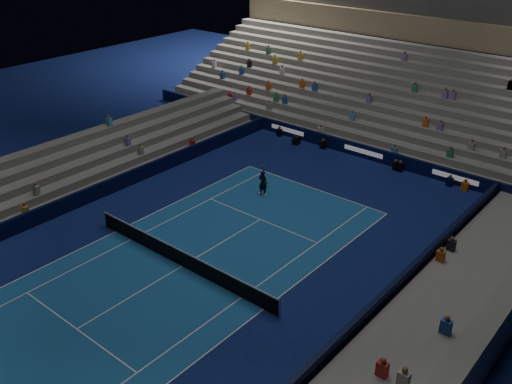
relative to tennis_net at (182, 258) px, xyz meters
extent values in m
plane|color=#0E1955|center=(0.00, 0.00, -0.50)|extent=(90.00, 90.00, 0.00)
cube|color=#1B5696|center=(0.00, 0.00, -0.50)|extent=(10.97, 23.77, 0.01)
cube|color=black|center=(0.00, 18.50, 0.00)|extent=(44.00, 0.25, 1.00)
cube|color=black|center=(9.70, 0.00, 0.00)|extent=(0.25, 37.00, 1.00)
cube|color=black|center=(-9.70, 0.00, 0.00)|extent=(0.25, 37.00, 1.00)
cube|color=slate|center=(0.00, 19.50, -0.25)|extent=(44.00, 1.00, 0.50)
cube|color=slate|center=(0.00, 20.50, 0.00)|extent=(44.00, 1.00, 1.00)
cube|color=slate|center=(0.00, 21.50, 0.25)|extent=(44.00, 1.00, 1.50)
cube|color=slate|center=(0.00, 22.50, 0.50)|extent=(44.00, 1.00, 2.00)
cube|color=slate|center=(0.00, 23.50, 0.75)|extent=(44.00, 1.00, 2.50)
cube|color=slate|center=(0.00, 24.50, 1.00)|extent=(44.00, 1.00, 3.00)
cube|color=slate|center=(0.00, 25.50, 1.25)|extent=(44.00, 1.00, 3.50)
cube|color=slate|center=(0.00, 26.50, 1.50)|extent=(44.00, 1.00, 4.00)
cube|color=slate|center=(0.00, 27.50, 1.75)|extent=(44.00, 1.00, 4.50)
cube|color=slate|center=(0.00, 28.50, 2.00)|extent=(44.00, 1.00, 5.00)
cube|color=slate|center=(0.00, 29.50, 2.25)|extent=(44.00, 1.00, 5.50)
cube|color=slate|center=(0.00, 30.50, 2.50)|extent=(44.00, 1.00, 6.00)
cube|color=#937F5A|center=(0.00, 31.60, 6.60)|extent=(44.00, 0.60, 2.20)
cube|color=slate|center=(10.50, 0.00, -0.25)|extent=(1.00, 37.00, 0.50)
cube|color=slate|center=(11.50, 0.00, 0.00)|extent=(1.00, 37.00, 1.00)
cube|color=slate|center=(12.50, 0.00, 0.25)|extent=(1.00, 37.00, 1.50)
cube|color=slate|center=(13.50, 0.00, 0.50)|extent=(1.00, 37.00, 2.00)
cube|color=slate|center=(14.50, 0.00, 0.75)|extent=(1.00, 37.00, 2.50)
cube|color=slate|center=(-10.50, 0.00, -0.25)|extent=(1.00, 37.00, 0.50)
cube|color=slate|center=(-11.50, 0.00, 0.00)|extent=(1.00, 37.00, 1.00)
cube|color=slate|center=(-12.50, 0.00, 0.25)|extent=(1.00, 37.00, 1.50)
cube|color=slate|center=(-13.50, 0.00, 0.50)|extent=(1.00, 37.00, 2.00)
cube|color=slate|center=(-14.50, 0.00, 0.75)|extent=(1.00, 37.00, 2.50)
cylinder|color=#B2B2B7|center=(-6.40, 0.00, 0.05)|extent=(0.10, 0.10, 1.10)
cylinder|color=#B2B2B7|center=(6.40, 0.00, 0.05)|extent=(0.10, 0.10, 1.10)
cube|color=black|center=(0.00, 0.00, -0.05)|extent=(12.80, 0.03, 0.90)
cube|color=white|center=(0.00, 0.00, 0.44)|extent=(12.80, 0.04, 0.08)
imported|color=black|center=(-1.95, 9.03, 0.35)|extent=(0.68, 0.50, 1.71)
cube|color=black|center=(-5.44, 17.47, -0.18)|extent=(0.60, 0.68, 0.64)
cylinder|color=black|center=(-5.44, 17.00, 0.01)|extent=(0.23, 0.38, 0.16)
camera|label=1|loc=(18.72, -16.43, 16.29)|focal=39.89mm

